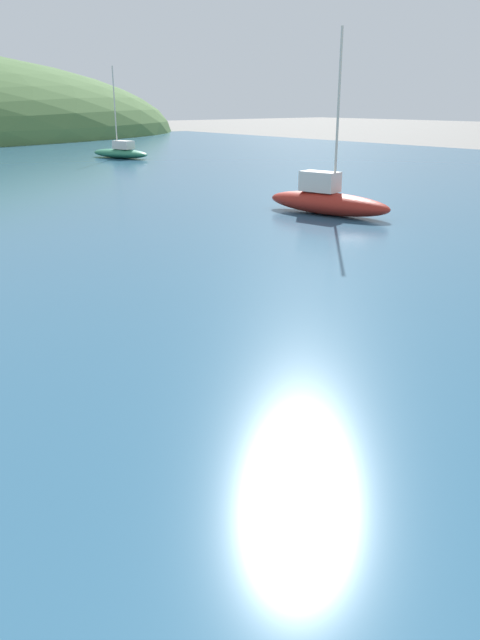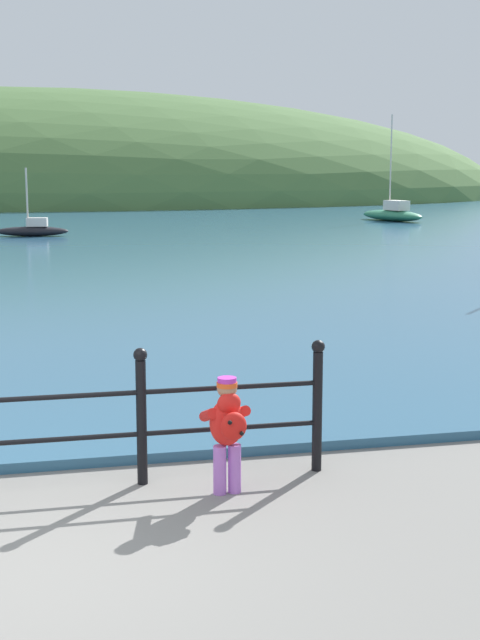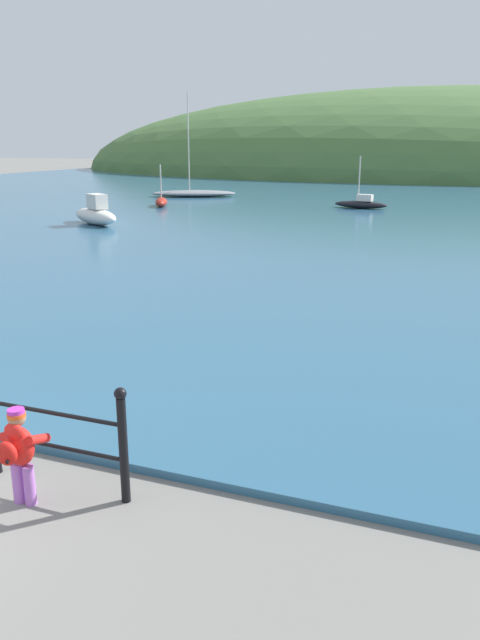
{
  "view_description": "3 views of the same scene",
  "coord_description": "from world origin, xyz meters",
  "views": [
    {
      "loc": [
        -0.87,
        0.78,
        3.27
      ],
      "look_at": [
        2.85,
        5.46,
        1.17
      ],
      "focal_mm": 35.0,
      "sensor_mm": 36.0,
      "label": 1
    },
    {
      "loc": [
        0.42,
        -5.91,
        2.73
      ],
      "look_at": [
        2.68,
        4.13,
        0.95
      ],
      "focal_mm": 50.0,
      "sensor_mm": 36.0,
      "label": 2
    },
    {
      "loc": [
        5.78,
        -3.17,
        3.44
      ],
      "look_at": [
        2.77,
        4.75,
        0.99
      ],
      "focal_mm": 35.0,
      "sensor_mm": 36.0,
      "label": 3
    }
  ],
  "objects": [
    {
      "name": "water",
      "position": [
        0.0,
        32.0,
        0.05
      ],
      "size": [
        80.0,
        60.0,
        0.1
      ],
      "primitive_type": "cube",
      "color": "#2D5B7A",
      "rests_on": "ground"
    },
    {
      "name": "far_hillside",
      "position": [
        0.0,
        69.25,
        0.0
      ],
      "size": [
        80.62,
        44.34,
        17.58
      ],
      "color": "#476B38",
      "rests_on": "ground"
    },
    {
      "name": "child_in_coat",
      "position": [
        1.89,
        1.1,
        0.61
      ],
      "size": [
        0.4,
        0.54,
        1.0
      ],
      "color": "#AD66C6",
      "rests_on": "ground"
    },
    {
      "name": "boat_far_left",
      "position": [
        -10.6,
        31.97,
        0.32
      ],
      "size": [
        5.37,
        3.57,
        6.0
      ],
      "color": "gray",
      "rests_on": "water"
    },
    {
      "name": "boat_blue_hull",
      "position": [
        0.18,
        28.85,
        0.34
      ],
      "size": [
        2.82,
        1.13,
        2.56
      ],
      "color": "black",
      "rests_on": "water"
    },
    {
      "name": "boat_green_fishing",
      "position": [
        -9.75,
        26.13,
        0.34
      ],
      "size": [
        1.43,
        2.15,
        2.11
      ],
      "color": "maroon",
      "rests_on": "water"
    },
    {
      "name": "boat_red_dinghy",
      "position": [
        -8.87,
        18.73,
        0.5
      ],
      "size": [
        3.18,
        2.45,
        1.24
      ],
      "color": "silver",
      "rests_on": "water"
    }
  ]
}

